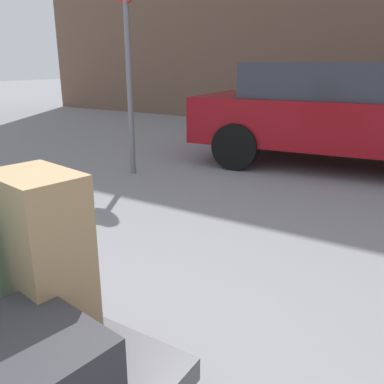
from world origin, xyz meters
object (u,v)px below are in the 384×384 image
at_px(luggage_cart, 25,378).
at_px(no_parking_sign, 128,48).
at_px(suitcase_charcoal_rear_right, 31,366).
at_px(parked_car, 350,112).
at_px(suitcase_tan_center, 43,255).

bearing_deg(luggage_cart, no_parking_sign, 124.31).
bearing_deg(suitcase_charcoal_rear_right, parked_car, 99.59).
bearing_deg(luggage_cart, suitcase_charcoal_rear_right, -24.81).
bearing_deg(no_parking_sign, luggage_cart, -55.69).
height_order(parked_car, no_parking_sign, no_parking_sign).
height_order(suitcase_tan_center, no_parking_sign, no_parking_sign).
distance_m(luggage_cart, suitcase_tan_center, 0.47).
distance_m(suitcase_tan_center, no_parking_sign, 3.94).
xyz_separation_m(suitcase_charcoal_rear_right, no_parking_sign, (-2.47, 3.43, 1.12)).
relative_size(suitcase_charcoal_rear_right, no_parking_sign, 0.20).
relative_size(luggage_cart, no_parking_sign, 0.43).
bearing_deg(suitcase_charcoal_rear_right, no_parking_sign, 133.69).
height_order(suitcase_tan_center, suitcase_charcoal_rear_right, suitcase_tan_center).
relative_size(suitcase_tan_center, no_parking_sign, 0.26).
relative_size(parked_car, no_parking_sign, 1.73).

